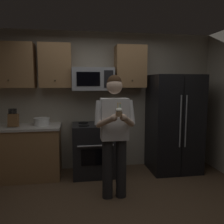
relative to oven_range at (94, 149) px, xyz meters
The scene contains 11 objects.
ground_plane 1.44m from the oven_range, 83.70° to the right, with size 6.00×6.00×0.00m, color brown.
wall_back 0.94m from the oven_range, 69.02° to the left, with size 4.40×0.10×2.60m, color #B7AD99.
oven_range is the anchor object (origin of this frame).
microwave 1.26m from the oven_range, 89.98° to the left, with size 0.74×0.41×0.40m.
refrigerator 1.56m from the oven_range, ahead, with size 0.90×0.75×1.80m.
cabinet_row_upper 1.60m from the oven_range, 163.43° to the left, with size 2.78×0.36×0.76m.
counter_left 1.30m from the oven_range, behind, with size 1.44×0.66×0.92m.
knife_block 1.47m from the oven_range, behind, with size 0.16×0.15×0.32m.
bowl_large_white 1.05m from the oven_range, behind, with size 0.28×0.28×0.13m.
person 1.09m from the oven_range, 76.77° to the right, with size 0.60×0.48×1.76m.
cupcake 1.52m from the oven_range, 80.16° to the right, with size 0.09×0.09×0.17m.
Camera 1 is at (-0.47, -2.69, 1.65)m, focal length 36.92 mm.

